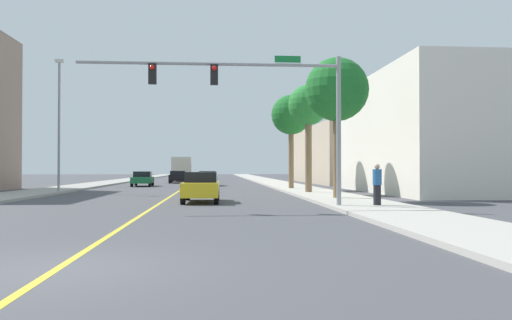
{
  "coord_description": "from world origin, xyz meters",
  "views": [
    {
      "loc": [
        2.66,
        -9.12,
        1.71
      ],
      "look_at": [
        4.9,
        19.15,
        2.15
      ],
      "focal_mm": 36.68,
      "sensor_mm": 36.0,
      "label": 1
    }
  ],
  "objects": [
    {
      "name": "car_green",
      "position": [
        -4.1,
        40.67,
        0.72
      ],
      "size": [
        1.98,
        4.54,
        1.4
      ],
      "rotation": [
        0.0,
        0.0,
        0.04
      ],
      "color": "#196638",
      "rests_on": "ground"
    },
    {
      "name": "building_right_far",
      "position": [
        18.43,
        51.36,
        3.19
      ],
      "size": [
        10.01,
        24.28,
        6.38
      ],
      "primitive_type": "cube",
      "color": "tan",
      "rests_on": "ground"
    },
    {
      "name": "ground",
      "position": [
        0.0,
        42.0,
        0.0
      ],
      "size": [
        192.0,
        192.0,
        0.0
      ],
      "primitive_type": "plane",
      "color": "#47474C"
    },
    {
      "name": "pedestrian",
      "position": [
        9.5,
        12.46,
        1.02
      ],
      "size": [
        0.38,
        0.38,
        1.74
      ],
      "rotation": [
        0.0,
        0.0,
        1.99
      ],
      "color": "black",
      "rests_on": "sidewalk_right"
    },
    {
      "name": "street_lamp",
      "position": [
        -7.99,
        27.53,
        5.09
      ],
      "size": [
        0.56,
        0.28,
        9.02
      ],
      "color": "gray",
      "rests_on": "sidewalk_left"
    },
    {
      "name": "lane_marking_center",
      "position": [
        0.0,
        42.0,
        0.0
      ],
      "size": [
        0.16,
        144.0,
        0.01
      ],
      "primitive_type": "cube",
      "color": "yellow",
      "rests_on": "ground"
    },
    {
      "name": "car_black",
      "position": [
        -1.56,
        51.36,
        0.75
      ],
      "size": [
        2.01,
        4.64,
        1.4
      ],
      "rotation": [
        0.0,
        0.0,
        0.03
      ],
      "color": "black",
      "rests_on": "ground"
    },
    {
      "name": "delivery_truck",
      "position": [
        -1.64,
        59.63,
        1.65
      ],
      "size": [
        2.65,
        7.98,
        3.1
      ],
      "rotation": [
        0.0,
        0.0,
        0.03
      ],
      "color": "red",
      "rests_on": "ground"
    },
    {
      "name": "sidewalk_left",
      "position": [
        -9.3,
        42.0,
        0.07
      ],
      "size": [
        3.62,
        168.0,
        0.15
      ],
      "primitive_type": "cube",
      "color": "#9E9B93",
      "rests_on": "ground"
    },
    {
      "name": "car_yellow",
      "position": [
        1.98,
        17.24,
        0.78
      ],
      "size": [
        1.86,
        4.44,
        1.52
      ],
      "rotation": [
        0.0,
        0.0,
        -0.02
      ],
      "color": "gold",
      "rests_on": "ground"
    },
    {
      "name": "palm_near",
      "position": [
        9.12,
        18.12,
        5.82
      ],
      "size": [
        3.38,
        3.38,
        7.43
      ],
      "color": "brown",
      "rests_on": "sidewalk_right"
    },
    {
      "name": "traffic_signal_mast",
      "position": [
        4.46,
        12.57,
        4.84
      ],
      "size": [
        10.97,
        0.36,
        6.28
      ],
      "color": "gray",
      "rests_on": "sidewalk_right"
    },
    {
      "name": "building_right_near",
      "position": [
        22.35,
        26.54,
        4.09
      ],
      "size": [
        17.85,
        17.88,
        8.18
      ],
      "primitive_type": "cube",
      "color": "silver",
      "rests_on": "ground"
    },
    {
      "name": "sidewalk_right",
      "position": [
        9.3,
        42.0,
        0.07
      ],
      "size": [
        3.62,
        168.0,
        0.15
      ],
      "primitive_type": "cube",
      "color": "#B2ADA3",
      "rests_on": "ground"
    },
    {
      "name": "palm_mid",
      "position": [
        8.8,
        24.78,
        5.72
      ],
      "size": [
        2.67,
        2.67,
        7.06
      ],
      "color": "brown",
      "rests_on": "sidewalk_right"
    },
    {
      "name": "car_blue",
      "position": [
        1.97,
        41.73,
        0.74
      ],
      "size": [
        1.9,
        4.01,
        1.42
      ],
      "rotation": [
        0.0,
        0.0,
        -0.02
      ],
      "color": "#1E389E",
      "rests_on": "ground"
    },
    {
      "name": "palm_far",
      "position": [
        8.63,
        31.45,
        5.81
      ],
      "size": [
        3.12,
        3.12,
        7.32
      ],
      "color": "brown",
      "rests_on": "sidewalk_right"
    }
  ]
}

